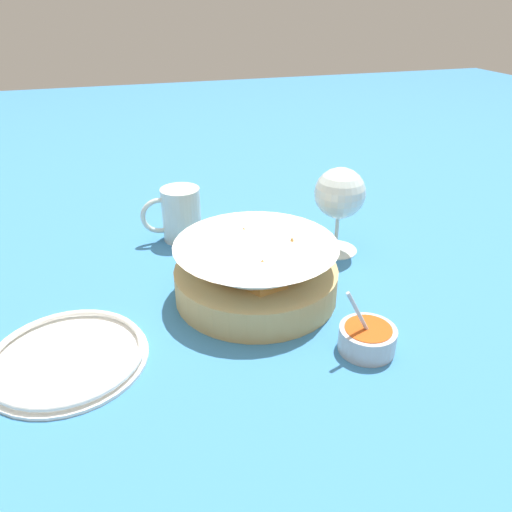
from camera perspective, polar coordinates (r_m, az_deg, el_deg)
name	(u,v)px	position (r m, az deg, el deg)	size (l,w,h in m)	color
ground_plane	(237,305)	(0.74, -2.15, -5.60)	(4.00, 4.00, 0.00)	teal
food_basket	(256,273)	(0.74, -0.01, -1.92)	(0.24, 0.24, 0.09)	tan
sauce_cup	(367,338)	(0.66, 12.59, -9.10)	(0.07, 0.07, 0.09)	#B7B7BC
wine_glass	(340,196)	(0.85, 9.54, 6.79)	(0.09, 0.09, 0.15)	silver
beer_mug	(180,216)	(0.92, -8.63, 4.53)	(0.11, 0.07, 0.10)	silver
side_plate	(67,357)	(0.67, -20.74, -10.70)	(0.20, 0.20, 0.01)	white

